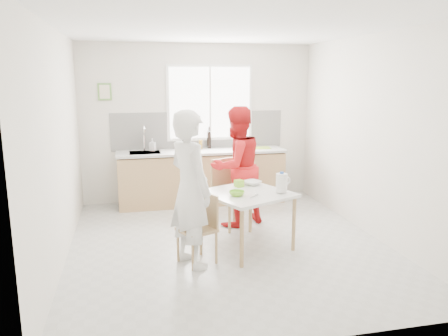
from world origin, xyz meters
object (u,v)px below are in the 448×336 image
(person_white, at_px, (190,189))
(wine_bottle_b, at_px, (209,140))
(person_red, at_px, (236,167))
(milk_jug, at_px, (282,182))
(bowl_white, at_px, (252,183))
(chair_far, at_px, (229,190))
(chair_left, at_px, (201,225))
(bowl_green, at_px, (237,193))
(wine_bottle_a, at_px, (184,140))
(dining_table, at_px, (247,198))

(person_white, height_order, wine_bottle_b, person_white)
(person_red, bearing_deg, milk_jug, 82.47)
(bowl_white, bearing_deg, chair_far, 109.27)
(chair_left, distance_m, bowl_green, 0.58)
(person_red, xyz_separation_m, milk_jug, (0.31, -1.04, -0.00))
(bowl_white, relative_size, wine_bottle_a, 0.71)
(dining_table, bearing_deg, milk_jug, -16.79)
(person_red, relative_size, bowl_green, 9.22)
(chair_left, height_order, person_red, person_red)
(milk_jug, bearing_deg, chair_left, 164.45)
(person_white, bearing_deg, chair_left, -90.00)
(person_red, bearing_deg, chair_far, -11.94)
(chair_left, xyz_separation_m, wine_bottle_b, (0.59, 2.61, 0.62))
(chair_far, bearing_deg, dining_table, -113.01)
(chair_far, height_order, bowl_green, chair_far)
(bowl_green, bearing_deg, wine_bottle_a, 97.27)
(chair_left, xyz_separation_m, milk_jug, (1.04, 0.16, 0.42))
(milk_jug, xyz_separation_m, wine_bottle_a, (-0.88, 2.42, 0.22))
(dining_table, xyz_separation_m, bowl_white, (0.17, 0.35, 0.10))
(chair_left, height_order, person_white, person_white)
(chair_far, distance_m, bowl_white, 0.62)
(person_red, relative_size, bowl_white, 7.65)
(milk_jug, distance_m, wine_bottle_a, 2.58)
(chair_far, relative_size, milk_jug, 3.92)
(chair_far, bearing_deg, wine_bottle_b, 66.44)
(person_red, xyz_separation_m, wine_bottle_b, (-0.13, 1.41, 0.20))
(bowl_green, xyz_separation_m, wine_bottle_a, (-0.31, 2.42, 0.32))
(bowl_green, height_order, wine_bottle_b, wine_bottle_b)
(dining_table, height_order, person_red, person_red)
(bowl_white, distance_m, wine_bottle_a, 2.07)
(milk_jug, bearing_deg, bowl_green, 156.14)
(chair_left, bearing_deg, bowl_green, 84.15)
(chair_left, relative_size, milk_jug, 3.25)
(wine_bottle_b, bearing_deg, person_red, -84.58)
(dining_table, bearing_deg, chair_far, 91.24)
(chair_far, relative_size, wine_bottle_a, 3.06)
(chair_far, xyz_separation_m, bowl_white, (0.19, -0.54, 0.22))
(dining_table, xyz_separation_m, milk_jug, (0.41, -0.12, 0.21))
(dining_table, bearing_deg, wine_bottle_b, 90.90)
(chair_left, bearing_deg, wine_bottle_b, 142.99)
(dining_table, distance_m, person_red, 0.95)
(chair_left, bearing_deg, person_white, -90.00)
(dining_table, height_order, bowl_green, bowl_green)
(milk_jug, xyz_separation_m, wine_bottle_b, (-0.45, 2.45, 0.21))
(bowl_white, relative_size, wine_bottle_b, 0.76)
(wine_bottle_b, bearing_deg, bowl_green, -92.92)
(person_red, bearing_deg, bowl_white, 73.15)
(chair_left, height_order, wine_bottle_b, wine_bottle_b)
(milk_jug, bearing_deg, wine_bottle_b, 76.09)
(person_red, distance_m, bowl_green, 1.09)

